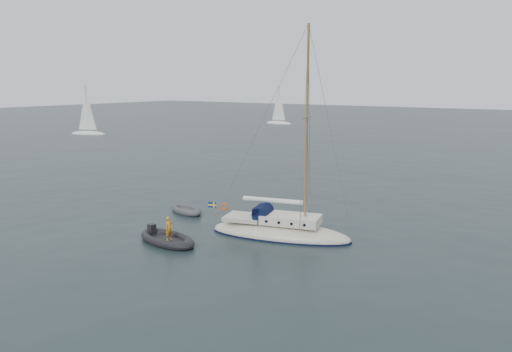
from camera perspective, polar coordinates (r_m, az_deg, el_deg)
The scene contains 6 objects.
ground at distance 27.08m, azimuth 1.48°, elevation -7.53°, with size 300.00×300.00×0.00m, color black.
sailboat at distance 27.76m, azimuth 2.78°, elevation -5.13°, with size 8.38×2.51×11.93m.
dinghy at distance 33.23m, azimuth -7.98°, elevation -3.84°, with size 3.00×1.36×0.43m.
rib at distance 27.27m, azimuth -10.15°, elevation -7.04°, with size 3.96×1.80×1.50m.
distant_yacht_a at distance 86.40m, azimuth -18.77°, elevation 6.88°, with size 6.28×3.35×8.32m.
distant_yacht_c at distance 103.07m, azimuth 2.61°, elevation 7.98°, with size 6.35×3.39×8.42m.
Camera 1 is at (13.76, -21.73, 8.47)m, focal length 35.00 mm.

